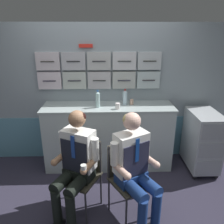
{
  "coord_description": "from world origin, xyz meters",
  "views": [
    {
      "loc": [
        0.07,
        -2.02,
        2.04
      ],
      "look_at": [
        0.15,
        0.53,
        1.1
      ],
      "focal_mm": 35.6,
      "sensor_mm": 36.0,
      "label": 1
    }
  ],
  "objects_px": {
    "folding_chair_left": "(84,167)",
    "crew_member_left": "(75,162)",
    "folding_chair_right": "(126,171)",
    "coffee_cup_white": "(118,106)",
    "sparkling_bottle_green": "(125,97)",
    "service_trolley": "(202,140)",
    "crew_member_right": "(135,166)"
  },
  "relations": [
    {
      "from": "folding_chair_left",
      "to": "crew_member_left",
      "type": "relative_size",
      "value": 0.68
    },
    {
      "from": "folding_chair_left",
      "to": "crew_member_right",
      "type": "bearing_deg",
      "value": -22.63
    },
    {
      "from": "folding_chair_left",
      "to": "service_trolley",
      "type": "bearing_deg",
      "value": 22.69
    },
    {
      "from": "folding_chair_left",
      "to": "sparkling_bottle_green",
      "type": "relative_size",
      "value": 3.63
    },
    {
      "from": "crew_member_right",
      "to": "coffee_cup_white",
      "type": "height_order",
      "value": "crew_member_right"
    },
    {
      "from": "folding_chair_left",
      "to": "sparkling_bottle_green",
      "type": "bearing_deg",
      "value": 59.4
    },
    {
      "from": "sparkling_bottle_green",
      "to": "crew_member_left",
      "type": "bearing_deg",
      "value": -120.0
    },
    {
      "from": "folding_chair_left",
      "to": "coffee_cup_white",
      "type": "height_order",
      "value": "coffee_cup_white"
    },
    {
      "from": "crew_member_left",
      "to": "sparkling_bottle_green",
      "type": "distance_m",
      "value": 1.32
    },
    {
      "from": "folding_chair_right",
      "to": "coffee_cup_white",
      "type": "bearing_deg",
      "value": 93.66
    },
    {
      "from": "service_trolley",
      "to": "sparkling_bottle_green",
      "type": "relative_size",
      "value": 3.88
    },
    {
      "from": "folding_chair_left",
      "to": "crew_member_left",
      "type": "height_order",
      "value": "crew_member_left"
    },
    {
      "from": "folding_chair_left",
      "to": "coffee_cup_white",
      "type": "distance_m",
      "value": 1.0
    },
    {
      "from": "service_trolley",
      "to": "sparkling_bottle_green",
      "type": "height_order",
      "value": "sparkling_bottle_green"
    },
    {
      "from": "crew_member_right",
      "to": "service_trolley",
      "type": "bearing_deg",
      "value": 39.89
    },
    {
      "from": "crew_member_left",
      "to": "crew_member_right",
      "type": "height_order",
      "value": "crew_member_right"
    },
    {
      "from": "folding_chair_right",
      "to": "crew_member_right",
      "type": "relative_size",
      "value": 0.68
    },
    {
      "from": "service_trolley",
      "to": "folding_chair_left",
      "type": "relative_size",
      "value": 1.07
    },
    {
      "from": "crew_member_left",
      "to": "sparkling_bottle_green",
      "type": "xyz_separation_m",
      "value": [
        0.63,
        1.09,
        0.4
      ]
    },
    {
      "from": "folding_chair_left",
      "to": "crew_member_right",
      "type": "xyz_separation_m",
      "value": [
        0.57,
        -0.24,
        0.17
      ]
    },
    {
      "from": "folding_chair_right",
      "to": "coffee_cup_white",
      "type": "height_order",
      "value": "coffee_cup_white"
    },
    {
      "from": "folding_chair_left",
      "to": "sparkling_bottle_green",
      "type": "xyz_separation_m",
      "value": [
        0.56,
        0.94,
        0.56
      ]
    },
    {
      "from": "service_trolley",
      "to": "sparkling_bottle_green",
      "type": "bearing_deg",
      "value": 169.0
    },
    {
      "from": "service_trolley",
      "to": "folding_chair_left",
      "type": "height_order",
      "value": "service_trolley"
    },
    {
      "from": "sparkling_bottle_green",
      "to": "coffee_cup_white",
      "type": "bearing_deg",
      "value": -121.49
    },
    {
      "from": "service_trolley",
      "to": "crew_member_right",
      "type": "distance_m",
      "value": 1.5
    },
    {
      "from": "crew_member_right",
      "to": "crew_member_left",
      "type": "bearing_deg",
      "value": 171.87
    },
    {
      "from": "service_trolley",
      "to": "coffee_cup_white",
      "type": "bearing_deg",
      "value": 178.56
    },
    {
      "from": "crew_member_right",
      "to": "sparkling_bottle_green",
      "type": "bearing_deg",
      "value": 90.72
    },
    {
      "from": "crew_member_left",
      "to": "crew_member_right",
      "type": "bearing_deg",
      "value": -8.13
    },
    {
      "from": "folding_chair_left",
      "to": "coffee_cup_white",
      "type": "relative_size",
      "value": 9.93
    },
    {
      "from": "sparkling_bottle_green",
      "to": "service_trolley",
      "type": "bearing_deg",
      "value": -11.0
    }
  ]
}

